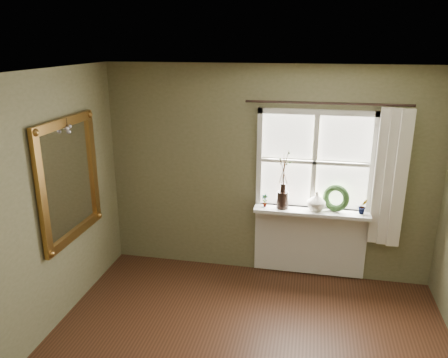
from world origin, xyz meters
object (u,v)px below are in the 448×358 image
Objects in this scene: wreath at (336,201)px; gilt_mirror at (69,179)px; cream_vase at (316,201)px; dark_jug at (283,200)px.

gilt_mirror reaches higher than wreath.
cream_vase is 0.23m from wreath.
cream_vase is at bearing 21.39° from gilt_mirror.
wreath is at bearing 20.55° from gilt_mirror.
wreath is (0.62, 0.04, 0.02)m from dark_jug.
dark_jug is 0.64× the size of wreath.
gilt_mirror is at bearing -158.61° from cream_vase.
gilt_mirror is (-2.17, -1.00, 0.43)m from dark_jug.
cream_vase is at bearing 0.00° from dark_jug.
wreath reaches higher than dark_jug.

